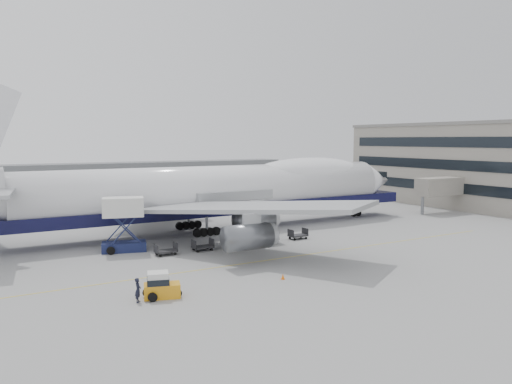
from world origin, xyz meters
TOP-DOWN VIEW (x-y plane):
  - ground at (0.00, 0.00)m, footprint 260.00×260.00m
  - apron_line at (0.00, -6.00)m, footprint 60.00×0.15m
  - hangar at (-10.00, 70.00)m, footprint 110.00×8.00m
  - airliner at (0.64, 12.00)m, footprint 67.00×55.30m
  - catering_truck at (-14.68, 5.70)m, footprint 5.24×4.19m
  - baggage_tug at (-16.77, -12.12)m, footprint 3.14×2.29m
  - ground_worker at (-18.66, -12.36)m, footprint 0.73×0.83m
  - traffic_cone at (-5.57, -12.69)m, footprint 0.35×0.35m
  - dolly_0 at (-11.34, 1.49)m, footprint 2.30×1.35m
  - dolly_1 at (-6.98, 1.49)m, footprint 2.30×1.35m
  - dolly_2 at (-2.63, 1.49)m, footprint 2.30×1.35m
  - dolly_3 at (1.72, 1.49)m, footprint 2.30×1.35m
  - dolly_4 at (6.07, 1.49)m, footprint 2.30×1.35m

SIDE VIEW (x-z plane):
  - ground at x=0.00m, z-range 0.00..0.00m
  - apron_line at x=0.00m, z-range 0.00..0.01m
  - traffic_cone at x=-5.57m, z-range -0.01..0.50m
  - dolly_0 at x=-11.34m, z-range -0.12..1.18m
  - dolly_1 at x=-6.98m, z-range -0.12..1.18m
  - dolly_2 at x=-2.63m, z-range -0.12..1.18m
  - dolly_3 at x=1.72m, z-range -0.12..1.18m
  - dolly_4 at x=6.07m, z-range -0.12..1.18m
  - baggage_tug at x=-16.77m, z-range -0.12..1.94m
  - ground_worker at x=-18.66m, z-range 0.00..1.90m
  - catering_truck at x=-14.68m, z-range 0.41..6.46m
  - hangar at x=-10.00m, z-range 0.00..7.00m
  - airliner at x=0.64m, z-range -4.37..15.61m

